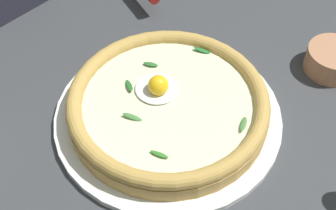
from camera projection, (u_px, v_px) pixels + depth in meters
The scene contains 4 objects.
ground_plane at pixel (152, 104), 0.75m from camera, with size 2.40×2.40×0.03m, color #393B3F.
pizza_plate at pixel (168, 116), 0.71m from camera, with size 0.35×0.35×0.01m, color white.
pizza at pixel (168, 104), 0.69m from camera, with size 0.31×0.31×0.06m.
side_bowl at pixel (333, 60), 0.77m from camera, with size 0.09×0.09×0.04m, color #B47956.
Camera 1 is at (-0.27, 0.41, 0.56)m, focal length 48.80 mm.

